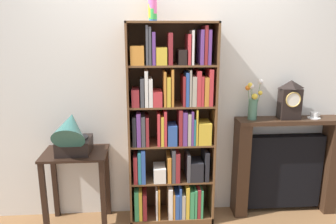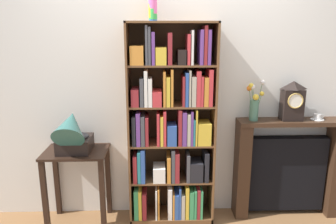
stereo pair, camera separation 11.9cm
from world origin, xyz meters
The scene contains 10 objects.
ground_plane centered at (0.00, 0.00, -0.01)m, with size 7.53×6.40×0.02m, color brown.
wall_back centered at (0.13, 0.28, 1.34)m, with size 4.53×0.08×2.68m, color silver.
bookshelf centered at (0.00, 0.07, 0.88)m, with size 0.79×0.31×1.88m.
cup_stack centered at (-0.16, 0.12, 2.01)m, with size 0.07×0.07×0.25m.
side_table_left centered at (-0.88, 0.03, 0.54)m, with size 0.57×0.41×0.74m.
gramophone centered at (-0.88, -0.04, 0.94)m, with size 0.29×0.45×0.47m.
fireplace_mantel centered at (1.15, 0.14, 0.49)m, with size 1.03×0.23×0.99m.
mantel_clock centered at (1.13, 0.12, 1.17)m, with size 0.19×0.14×0.37m.
flower_vase centered at (0.77, 0.12, 1.15)m, with size 0.17×0.15×0.37m.
teacup_with_saucer centered at (1.39, 0.12, 1.01)m, with size 0.12×0.12×0.06m.
Camera 1 is at (-0.24, -2.75, 1.80)m, focal length 34.29 mm.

